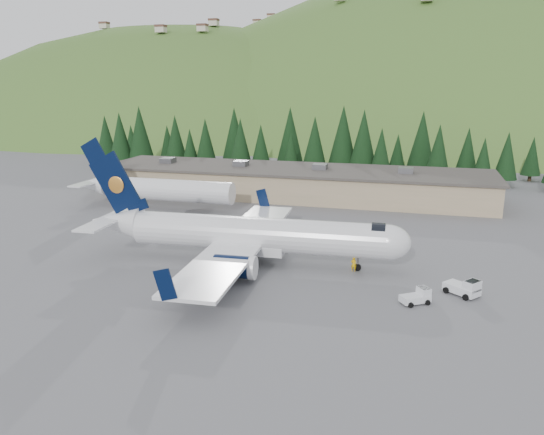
{
  "coord_description": "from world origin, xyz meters",
  "views": [
    {
      "loc": [
        17.14,
        -55.26,
        20.15
      ],
      "look_at": [
        0.0,
        6.0,
        4.0
      ],
      "focal_mm": 35.0,
      "sensor_mm": 36.0,
      "label": 1
    }
  ],
  "objects_px": {
    "airliner": "(248,235)",
    "baggage_tug_a": "(417,297)",
    "terminal_building": "(293,182)",
    "baggage_tug_b": "(465,288)",
    "second_airliner": "(153,188)",
    "ramp_worker": "(354,264)"
  },
  "relations": [
    {
      "from": "baggage_tug_a",
      "to": "terminal_building",
      "type": "distance_m",
      "value": 50.31
    },
    {
      "from": "second_airliner",
      "to": "ramp_worker",
      "type": "relative_size",
      "value": 16.36
    },
    {
      "from": "second_airliner",
      "to": "terminal_building",
      "type": "relative_size",
      "value": 0.39
    },
    {
      "from": "airliner",
      "to": "ramp_worker",
      "type": "distance_m",
      "value": 12.3
    },
    {
      "from": "baggage_tug_a",
      "to": "airliner",
      "type": "bearing_deg",
      "value": 125.93
    },
    {
      "from": "airliner",
      "to": "terminal_building",
      "type": "xyz_separation_m",
      "value": [
        -3.91,
        38.06,
        -0.72
      ]
    },
    {
      "from": "second_airliner",
      "to": "ramp_worker",
      "type": "height_order",
      "value": "second_airliner"
    },
    {
      "from": "airliner",
      "to": "baggage_tug_b",
      "type": "height_order",
      "value": "airliner"
    },
    {
      "from": "baggage_tug_a",
      "to": "terminal_building",
      "type": "xyz_separation_m",
      "value": [
        -22.83,
        44.78,
        1.97
      ]
    },
    {
      "from": "baggage_tug_a",
      "to": "ramp_worker",
      "type": "distance_m",
      "value": 9.85
    },
    {
      "from": "ramp_worker",
      "to": "terminal_building",
      "type": "bearing_deg",
      "value": -69.14
    },
    {
      "from": "airliner",
      "to": "ramp_worker",
      "type": "height_order",
      "value": "airliner"
    },
    {
      "from": "baggage_tug_b",
      "to": "baggage_tug_a",
      "type": "bearing_deg",
      "value": -106.25
    },
    {
      "from": "second_airliner",
      "to": "baggage_tug_b",
      "type": "relative_size",
      "value": 7.55
    },
    {
      "from": "airliner",
      "to": "baggage_tug_a",
      "type": "relative_size",
      "value": 12.43
    },
    {
      "from": "second_airliner",
      "to": "airliner",
      "type": "bearing_deg",
      "value": -42.8
    },
    {
      "from": "airliner",
      "to": "baggage_tug_a",
      "type": "xyz_separation_m",
      "value": [
        18.92,
        -6.72,
        -2.68
      ]
    },
    {
      "from": "airliner",
      "to": "terminal_building",
      "type": "distance_m",
      "value": 38.27
    },
    {
      "from": "second_airliner",
      "to": "terminal_building",
      "type": "distance_m",
      "value": 25.55
    },
    {
      "from": "baggage_tug_a",
      "to": "ramp_worker",
      "type": "relative_size",
      "value": 1.81
    },
    {
      "from": "airliner",
      "to": "baggage_tug_a",
      "type": "bearing_deg",
      "value": -22.7
    },
    {
      "from": "airliner",
      "to": "second_airliner",
      "type": "relative_size",
      "value": 1.37
    }
  ]
}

